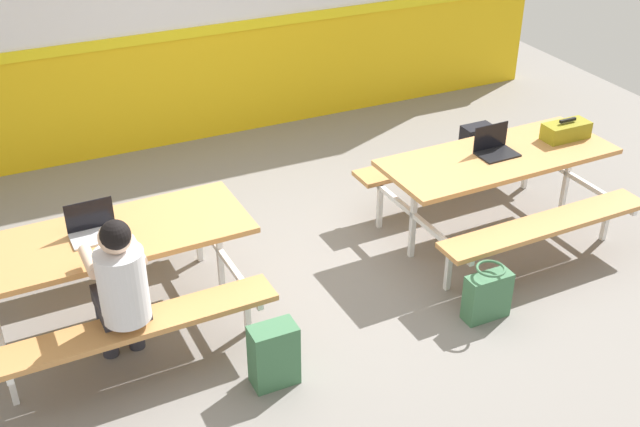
{
  "coord_description": "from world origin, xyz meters",
  "views": [
    {
      "loc": [
        -2.17,
        -4.71,
        3.54
      ],
      "look_at": [
        0.0,
        -0.12,
        0.55
      ],
      "focal_mm": 44.32,
      "sensor_mm": 36.0,
      "label": 1
    }
  ],
  "objects_px": {
    "laptop_dark": "(495,148)",
    "backpack_dark": "(273,355)",
    "picnic_table_right": "(497,173)",
    "toolbox_grey": "(566,131)",
    "satchel_spare": "(476,147)",
    "picnic_table_left": "(109,256)",
    "laptop_silver": "(93,229)",
    "tote_bag_bright": "(487,295)",
    "student_nearer": "(120,285)"
  },
  "relations": [
    {
      "from": "laptop_dark",
      "to": "backpack_dark",
      "type": "distance_m",
      "value": 2.57
    },
    {
      "from": "picnic_table_right",
      "to": "backpack_dark",
      "type": "distance_m",
      "value": 2.54
    },
    {
      "from": "toolbox_grey",
      "to": "laptop_dark",
      "type": "bearing_deg",
      "value": 178.34
    },
    {
      "from": "satchel_spare",
      "to": "picnic_table_left",
      "type": "bearing_deg",
      "value": -165.58
    },
    {
      "from": "picnic_table_left",
      "to": "picnic_table_right",
      "type": "relative_size",
      "value": 1.0
    },
    {
      "from": "picnic_table_left",
      "to": "satchel_spare",
      "type": "relative_size",
      "value": 4.43
    },
    {
      "from": "picnic_table_right",
      "to": "toolbox_grey",
      "type": "xyz_separation_m",
      "value": [
        0.68,
        0.02,
        0.24
      ]
    },
    {
      "from": "satchel_spare",
      "to": "laptop_dark",
      "type": "bearing_deg",
      "value": -120.38
    },
    {
      "from": "backpack_dark",
      "to": "picnic_table_left",
      "type": "bearing_deg",
      "value": 126.92
    },
    {
      "from": "laptop_silver",
      "to": "tote_bag_bright",
      "type": "bearing_deg",
      "value": -23.84
    },
    {
      "from": "student_nearer",
      "to": "picnic_table_left",
      "type": "bearing_deg",
      "value": 86.65
    },
    {
      "from": "tote_bag_bright",
      "to": "satchel_spare",
      "type": "relative_size",
      "value": 0.98
    },
    {
      "from": "picnic_table_right",
      "to": "toolbox_grey",
      "type": "height_order",
      "value": "toolbox_grey"
    },
    {
      "from": "tote_bag_bright",
      "to": "laptop_dark",
      "type": "bearing_deg",
      "value": 54.5
    },
    {
      "from": "backpack_dark",
      "to": "tote_bag_bright",
      "type": "relative_size",
      "value": 1.02
    },
    {
      "from": "laptop_silver",
      "to": "laptop_dark",
      "type": "height_order",
      "value": "same"
    },
    {
      "from": "laptop_silver",
      "to": "toolbox_grey",
      "type": "distance_m",
      "value": 3.87
    },
    {
      "from": "tote_bag_bright",
      "to": "satchel_spare",
      "type": "height_order",
      "value": "satchel_spare"
    },
    {
      "from": "picnic_table_left",
      "to": "picnic_table_right",
      "type": "distance_m",
      "value": 3.12
    },
    {
      "from": "picnic_table_right",
      "to": "laptop_dark",
      "type": "xyz_separation_m",
      "value": [
        -0.02,
        0.04,
        0.21
      ]
    },
    {
      "from": "student_nearer",
      "to": "satchel_spare",
      "type": "height_order",
      "value": "student_nearer"
    },
    {
      "from": "toolbox_grey",
      "to": "laptop_silver",
      "type": "bearing_deg",
      "value": 177.85
    },
    {
      "from": "student_nearer",
      "to": "toolbox_grey",
      "type": "distance_m",
      "value": 3.86
    },
    {
      "from": "picnic_table_left",
      "to": "student_nearer",
      "type": "xyz_separation_m",
      "value": [
        -0.03,
        -0.56,
        0.13
      ]
    },
    {
      "from": "laptop_dark",
      "to": "tote_bag_bright",
      "type": "relative_size",
      "value": 0.76
    },
    {
      "from": "laptop_silver",
      "to": "toolbox_grey",
      "type": "xyz_separation_m",
      "value": [
        3.87,
        -0.15,
        0.02
      ]
    },
    {
      "from": "picnic_table_left",
      "to": "laptop_dark",
      "type": "relative_size",
      "value": 5.99
    },
    {
      "from": "picnic_table_right",
      "to": "satchel_spare",
      "type": "xyz_separation_m",
      "value": [
        0.59,
        1.08,
        -0.36
      ]
    },
    {
      "from": "laptop_silver",
      "to": "laptop_dark",
      "type": "distance_m",
      "value": 3.17
    },
    {
      "from": "student_nearer",
      "to": "laptop_dark",
      "type": "height_order",
      "value": "student_nearer"
    },
    {
      "from": "picnic_table_left",
      "to": "satchel_spare",
      "type": "height_order",
      "value": "picnic_table_left"
    },
    {
      "from": "picnic_table_left",
      "to": "picnic_table_right",
      "type": "bearing_deg",
      "value": -2.32
    },
    {
      "from": "picnic_table_right",
      "to": "backpack_dark",
      "type": "bearing_deg",
      "value": -158.92
    },
    {
      "from": "student_nearer",
      "to": "backpack_dark",
      "type": "distance_m",
      "value": 1.06
    },
    {
      "from": "picnic_table_left",
      "to": "picnic_table_right",
      "type": "height_order",
      "value": "same"
    },
    {
      "from": "laptop_silver",
      "to": "backpack_dark",
      "type": "distance_m",
      "value": 1.47
    },
    {
      "from": "laptop_silver",
      "to": "backpack_dark",
      "type": "xyz_separation_m",
      "value": [
        0.84,
        -1.07,
        -0.57
      ]
    },
    {
      "from": "satchel_spare",
      "to": "laptop_silver",
      "type": "bearing_deg",
      "value": -166.33
    },
    {
      "from": "picnic_table_left",
      "to": "student_nearer",
      "type": "distance_m",
      "value": 0.57
    },
    {
      "from": "picnic_table_right",
      "to": "backpack_dark",
      "type": "relative_size",
      "value": 4.43
    },
    {
      "from": "picnic_table_right",
      "to": "laptop_dark",
      "type": "distance_m",
      "value": 0.22
    },
    {
      "from": "picnic_table_right",
      "to": "student_nearer",
      "type": "distance_m",
      "value": 3.18
    },
    {
      "from": "student_nearer",
      "to": "laptop_silver",
      "type": "bearing_deg",
      "value": 93.3
    },
    {
      "from": "picnic_table_left",
      "to": "backpack_dark",
      "type": "xyz_separation_m",
      "value": [
        0.77,
        -1.03,
        -0.36
      ]
    },
    {
      "from": "backpack_dark",
      "to": "tote_bag_bright",
      "type": "height_order",
      "value": "backpack_dark"
    },
    {
      "from": "picnic_table_right",
      "to": "tote_bag_bright",
      "type": "xyz_separation_m",
      "value": [
        -0.71,
        -0.93,
        -0.38
      ]
    },
    {
      "from": "laptop_silver",
      "to": "picnic_table_right",
      "type": "bearing_deg",
      "value": -2.91
    },
    {
      "from": "picnic_table_left",
      "to": "laptop_silver",
      "type": "height_order",
      "value": "laptop_silver"
    },
    {
      "from": "picnic_table_right",
      "to": "satchel_spare",
      "type": "bearing_deg",
      "value": 61.24
    },
    {
      "from": "toolbox_grey",
      "to": "tote_bag_bright",
      "type": "bearing_deg",
      "value": -145.73
    }
  ]
}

